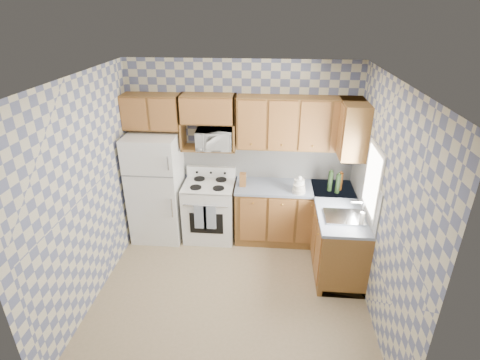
# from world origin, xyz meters

# --- Properties ---
(floor) EXTENTS (3.40, 3.40, 0.00)m
(floor) POSITION_xyz_m (0.00, 0.00, 0.00)
(floor) COLOR #8B7955
(floor) RESTS_ON ground
(back_wall) EXTENTS (3.40, 0.02, 2.70)m
(back_wall) POSITION_xyz_m (0.00, 1.60, 1.35)
(back_wall) COLOR slate
(back_wall) RESTS_ON ground
(right_wall) EXTENTS (0.02, 3.20, 2.70)m
(right_wall) POSITION_xyz_m (1.70, 0.00, 1.35)
(right_wall) COLOR slate
(right_wall) RESTS_ON ground
(backsplash_back) EXTENTS (2.60, 0.02, 0.56)m
(backsplash_back) POSITION_xyz_m (0.40, 1.59, 1.20)
(backsplash_back) COLOR silver
(backsplash_back) RESTS_ON back_wall
(backsplash_right) EXTENTS (0.02, 1.60, 0.56)m
(backsplash_right) POSITION_xyz_m (1.69, 0.80, 1.20)
(backsplash_right) COLOR silver
(backsplash_right) RESTS_ON right_wall
(refrigerator) EXTENTS (0.75, 0.70, 1.68)m
(refrigerator) POSITION_xyz_m (-1.27, 1.25, 0.84)
(refrigerator) COLOR white
(refrigerator) RESTS_ON floor
(stove_body) EXTENTS (0.76, 0.65, 0.90)m
(stove_body) POSITION_xyz_m (-0.47, 1.28, 0.45)
(stove_body) COLOR white
(stove_body) RESTS_ON floor
(cooktop) EXTENTS (0.76, 0.65, 0.02)m
(cooktop) POSITION_xyz_m (-0.47, 1.28, 0.91)
(cooktop) COLOR silver
(cooktop) RESTS_ON stove_body
(backguard) EXTENTS (0.76, 0.08, 0.17)m
(backguard) POSITION_xyz_m (-0.47, 1.55, 1.00)
(backguard) COLOR white
(backguard) RESTS_ON cooktop
(dish_towel_left) EXTENTS (0.18, 0.02, 0.38)m
(dish_towel_left) POSITION_xyz_m (-0.55, 0.93, 0.54)
(dish_towel_left) COLOR navy
(dish_towel_left) RESTS_ON stove_body
(dish_towel_right) EXTENTS (0.18, 0.02, 0.38)m
(dish_towel_right) POSITION_xyz_m (-0.41, 0.93, 0.54)
(dish_towel_right) COLOR navy
(dish_towel_right) RESTS_ON stove_body
(base_cabinets_back) EXTENTS (1.75, 0.60, 0.88)m
(base_cabinets_back) POSITION_xyz_m (0.82, 1.30, 0.44)
(base_cabinets_back) COLOR brown
(base_cabinets_back) RESTS_ON floor
(base_cabinets_right) EXTENTS (0.60, 1.60, 0.88)m
(base_cabinets_right) POSITION_xyz_m (1.40, 0.80, 0.44)
(base_cabinets_right) COLOR brown
(base_cabinets_right) RESTS_ON floor
(countertop_back) EXTENTS (1.77, 0.63, 0.04)m
(countertop_back) POSITION_xyz_m (0.82, 1.30, 0.90)
(countertop_back) COLOR slate
(countertop_back) RESTS_ON base_cabinets_back
(countertop_right) EXTENTS (0.63, 1.60, 0.04)m
(countertop_right) POSITION_xyz_m (1.40, 0.80, 0.90)
(countertop_right) COLOR slate
(countertop_right) RESTS_ON base_cabinets_right
(upper_cabinets_back) EXTENTS (1.75, 0.33, 0.74)m
(upper_cabinets_back) POSITION_xyz_m (0.82, 1.44, 1.85)
(upper_cabinets_back) COLOR brown
(upper_cabinets_back) RESTS_ON back_wall
(upper_cabinets_fridge) EXTENTS (0.82, 0.33, 0.50)m
(upper_cabinets_fridge) POSITION_xyz_m (-1.29, 1.44, 1.97)
(upper_cabinets_fridge) COLOR brown
(upper_cabinets_fridge) RESTS_ON back_wall
(upper_cabinets_right) EXTENTS (0.33, 0.70, 0.74)m
(upper_cabinets_right) POSITION_xyz_m (1.53, 1.25, 1.85)
(upper_cabinets_right) COLOR brown
(upper_cabinets_right) RESTS_ON right_wall
(microwave_shelf) EXTENTS (0.80, 0.33, 0.03)m
(microwave_shelf) POSITION_xyz_m (-0.47, 1.44, 1.44)
(microwave_shelf) COLOR brown
(microwave_shelf) RESTS_ON back_wall
(microwave) EXTENTS (0.54, 0.38, 0.29)m
(microwave) POSITION_xyz_m (-0.38, 1.38, 1.59)
(microwave) COLOR white
(microwave) RESTS_ON microwave_shelf
(sink) EXTENTS (0.48, 0.40, 0.03)m
(sink) POSITION_xyz_m (1.40, 0.45, 0.93)
(sink) COLOR #B7B7BC
(sink) RESTS_ON countertop_right
(window) EXTENTS (0.02, 0.66, 0.86)m
(window) POSITION_xyz_m (1.69, 0.45, 1.45)
(window) COLOR silver
(window) RESTS_ON right_wall
(bottle_0) EXTENTS (0.07, 0.07, 0.31)m
(bottle_0) POSITION_xyz_m (1.32, 1.20, 1.07)
(bottle_0) COLOR black
(bottle_0) RESTS_ON countertop_back
(bottle_1) EXTENTS (0.07, 0.07, 0.29)m
(bottle_1) POSITION_xyz_m (1.42, 1.14, 1.06)
(bottle_1) COLOR black
(bottle_1) RESTS_ON countertop_back
(bottle_2) EXTENTS (0.07, 0.07, 0.27)m
(bottle_2) POSITION_xyz_m (1.47, 1.24, 1.05)
(bottle_2) COLOR #532C0E
(bottle_2) RESTS_ON countertop_back
(knife_block) EXTENTS (0.09, 0.09, 0.21)m
(knife_block) POSITION_xyz_m (0.05, 1.25, 1.02)
(knife_block) COLOR brown
(knife_block) RESTS_ON countertop_back
(electric_kettle) EXTENTS (0.15, 0.15, 0.19)m
(electric_kettle) POSITION_xyz_m (0.87, 1.14, 1.02)
(electric_kettle) COLOR white
(electric_kettle) RESTS_ON countertop_back
(food_containers) EXTENTS (0.19, 0.19, 0.13)m
(food_containers) POSITION_xyz_m (0.87, 1.10, 0.98)
(food_containers) COLOR beige
(food_containers) RESTS_ON countertop_back
(soap_bottle) EXTENTS (0.06, 0.06, 0.17)m
(soap_bottle) POSITION_xyz_m (1.59, 0.29, 1.01)
(soap_bottle) COLOR beige
(soap_bottle) RESTS_ON countertop_right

